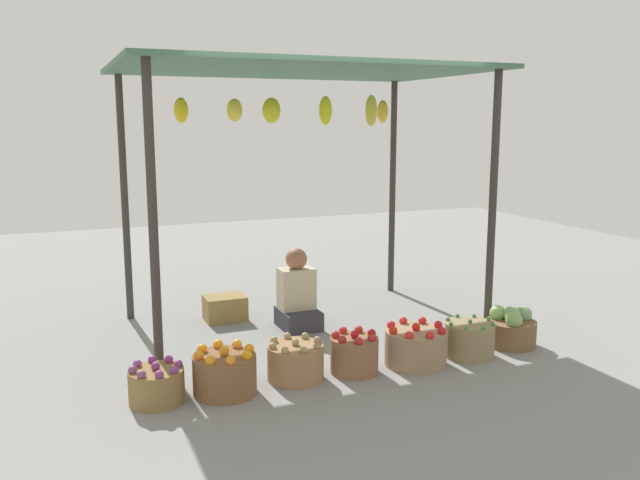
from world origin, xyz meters
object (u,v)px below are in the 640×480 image
object	(u,v)px
basket_green_chilies	(469,339)
wooden_crate_near_vendor	(225,308)
basket_oranges	(225,373)
basket_potatoes	(295,362)
basket_red_apples	(354,354)
basket_cabbages	(511,329)
basket_purple_onions	(156,385)
basket_red_tomatoes	(416,347)
vendor_person	(297,297)

from	to	relation	value
basket_green_chilies	wooden_crate_near_vendor	world-z (taller)	basket_green_chilies
basket_oranges	basket_potatoes	world-z (taller)	basket_oranges
basket_red_apples	basket_cabbages	size ratio (longest dim) A/B	0.87
basket_purple_onions	basket_green_chilies	world-z (taller)	basket_green_chilies
basket_oranges	basket_red_apples	distance (m)	1.06
basket_purple_onions	wooden_crate_near_vendor	xyz separation A→B (m)	(0.95, 1.77, -0.01)
basket_purple_onions	basket_red_tomatoes	world-z (taller)	basket_red_tomatoes
basket_purple_onions	basket_cabbages	xyz separation A→B (m)	(3.13, 0.05, 0.02)
basket_red_tomatoes	basket_oranges	bearing A→B (deg)	179.39
vendor_person	basket_cabbages	bearing A→B (deg)	-37.86
basket_oranges	wooden_crate_near_vendor	xyz separation A→B (m)	(0.46, 1.80, -0.03)
basket_purple_onions	basket_potatoes	size ratio (longest dim) A/B	0.90
basket_purple_onions	basket_oranges	bearing A→B (deg)	-3.26
basket_cabbages	basket_purple_onions	bearing A→B (deg)	-179.16
basket_red_tomatoes	wooden_crate_near_vendor	xyz separation A→B (m)	(-1.15, 1.82, -0.03)
basket_oranges	basket_potatoes	bearing A→B (deg)	5.65
basket_green_chilies	basket_cabbages	bearing A→B (deg)	10.79
basket_potatoes	basket_cabbages	bearing A→B (deg)	0.46
vendor_person	basket_green_chilies	distance (m)	1.71
vendor_person	basket_purple_onions	world-z (taller)	vendor_person
basket_red_apples	wooden_crate_near_vendor	distance (m)	1.89
vendor_person	basket_potatoes	xyz separation A→B (m)	(-0.48, -1.25, -0.16)
vendor_person	basket_potatoes	world-z (taller)	vendor_person
basket_red_apples	wooden_crate_near_vendor	size ratio (longest dim) A/B	0.95
basket_potatoes	basket_red_tomatoes	world-z (taller)	basket_red_tomatoes
vendor_person	basket_red_tomatoes	distance (m)	1.44
basket_oranges	basket_cabbages	size ratio (longest dim) A/B	1.06
basket_red_apples	wooden_crate_near_vendor	world-z (taller)	basket_red_apples
basket_red_apples	basket_potatoes	bearing A→B (deg)	174.71
basket_red_tomatoes	basket_green_chilies	bearing A→B (deg)	-0.75
vendor_person	basket_purple_onions	xyz separation A→B (m)	(-1.55, -1.28, -0.17)
basket_purple_onions	basket_red_apples	size ratio (longest dim) A/B	1.03
basket_green_chilies	basket_cabbages	size ratio (longest dim) A/B	0.96
basket_red_tomatoes	wooden_crate_near_vendor	bearing A→B (deg)	122.21
basket_oranges	basket_red_apples	bearing A→B (deg)	0.65
vendor_person	basket_purple_onions	distance (m)	2.01
vendor_person	wooden_crate_near_vendor	world-z (taller)	vendor_person
basket_purple_onions	wooden_crate_near_vendor	bearing A→B (deg)	61.80
basket_green_chilies	basket_cabbages	distance (m)	0.52
vendor_person	basket_oranges	xyz separation A→B (m)	(-1.06, -1.31, -0.14)
basket_cabbages	basket_red_apples	bearing A→B (deg)	-177.77
vendor_person	wooden_crate_near_vendor	bearing A→B (deg)	140.28
basket_potatoes	basket_red_tomatoes	bearing A→B (deg)	-4.12
basket_oranges	basket_potatoes	size ratio (longest dim) A/B	1.07
basket_potatoes	basket_green_chilies	world-z (taller)	basket_potatoes
vendor_person	basket_red_apples	size ratio (longest dim) A/B	2.03
basket_red_tomatoes	wooden_crate_near_vendor	distance (m)	2.15
vendor_person	basket_red_apples	world-z (taller)	vendor_person
basket_cabbages	wooden_crate_near_vendor	size ratio (longest dim) A/B	1.09
basket_red_apples	basket_purple_onions	bearing A→B (deg)	179.42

